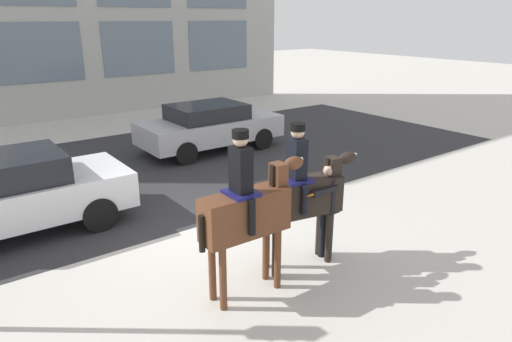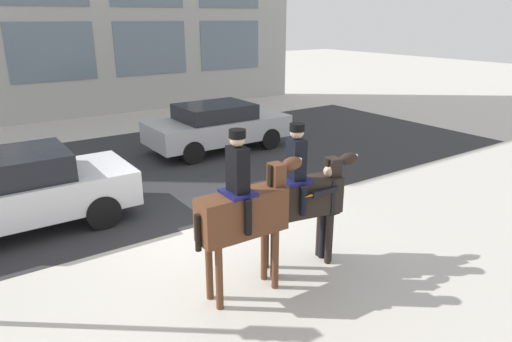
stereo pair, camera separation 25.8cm
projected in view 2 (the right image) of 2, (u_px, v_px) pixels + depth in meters
The scene contains 7 objects.
ground_plane at pixel (213, 235), 9.03m from camera, with size 80.00×80.00×0.00m, color beige.
road_surface at pixel (129, 171), 12.74m from camera, with size 23.66×8.50×0.01m.
mounted_horse_lead at pixel (245, 209), 6.70m from camera, with size 1.86×0.65×2.62m.
mounted_horse_companion at pixel (301, 194), 7.52m from camera, with size 1.92×0.70×2.51m.
pedestrian_bystander at pixel (327, 206), 7.78m from camera, with size 0.82×0.45×1.75m.
street_car_near_lane at pixel (16, 191), 9.00m from camera, with size 4.40×2.00×1.60m.
street_car_far_lane at pixel (217, 126), 14.59m from camera, with size 4.51×2.05×1.49m.
Camera 2 is at (-3.92, -7.20, 4.09)m, focal length 32.00 mm.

